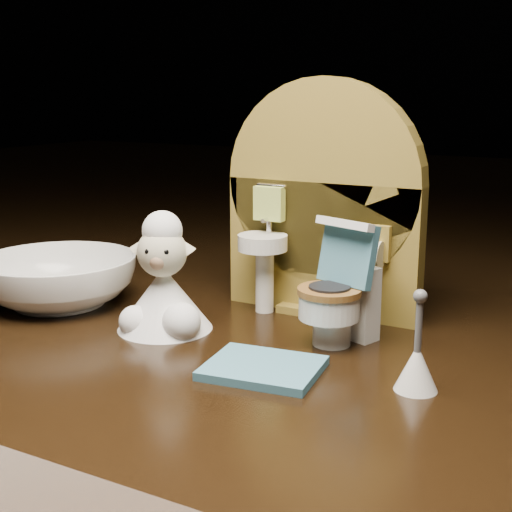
% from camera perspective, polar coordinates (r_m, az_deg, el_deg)
% --- Properties ---
extents(backdrop_panel, '(0.13, 0.05, 0.15)m').
position_cam_1_polar(backdrop_panel, '(0.46, 5.28, 3.48)').
color(backdrop_panel, olive).
rests_on(backdrop_panel, ground).
extents(toy_toilet, '(0.04, 0.05, 0.07)m').
position_cam_1_polar(toy_toilet, '(0.41, 6.77, -3.35)').
color(toy_toilet, white).
rests_on(toy_toilet, ground).
extents(bath_mat, '(0.06, 0.05, 0.00)m').
position_cam_1_polar(bath_mat, '(0.37, 0.58, -8.96)').
color(bath_mat, teal).
rests_on(bath_mat, ground).
extents(toilet_brush, '(0.02, 0.02, 0.05)m').
position_cam_1_polar(toilet_brush, '(0.36, 12.73, -8.44)').
color(toilet_brush, white).
rests_on(toilet_brush, ground).
extents(plush_lamb, '(0.06, 0.06, 0.08)m').
position_cam_1_polar(plush_lamb, '(0.43, -7.39, -2.60)').
color(plush_lamb, white).
rests_on(plush_lamb, ground).
extents(ceramic_bowl, '(0.13, 0.13, 0.03)m').
position_cam_1_polar(ceramic_bowl, '(0.50, -15.53, -1.92)').
color(ceramic_bowl, white).
rests_on(ceramic_bowl, ground).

